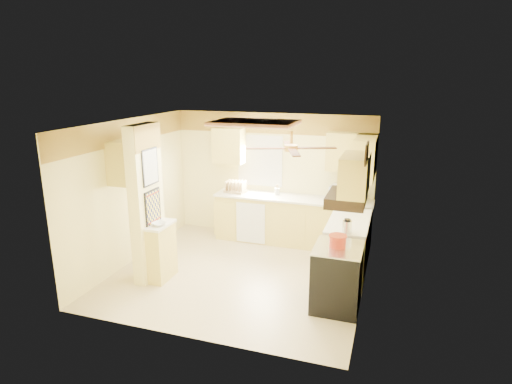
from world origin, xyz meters
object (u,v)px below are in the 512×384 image
(microwave, at_px, (345,194))
(kettle, at_px, (347,227))
(bowl, at_px, (159,224))
(dutch_oven, at_px, (338,241))
(stove, at_px, (337,277))

(microwave, distance_m, kettle, 1.67)
(bowl, height_order, kettle, kettle)
(bowl, height_order, dutch_oven, dutch_oven)
(kettle, bearing_deg, dutch_oven, -97.76)
(microwave, xyz_separation_m, dutch_oven, (0.17, -2.16, -0.08))
(stove, distance_m, dutch_oven, 0.54)
(dutch_oven, bearing_deg, microwave, 94.46)
(bowl, distance_m, dutch_oven, 2.75)
(microwave, height_order, bowl, microwave)
(stove, relative_size, microwave, 1.77)
(microwave, xyz_separation_m, bowl, (-2.58, -2.24, -0.12))
(stove, xyz_separation_m, kettle, (0.05, 0.51, 0.58))
(stove, height_order, microwave, microwave)
(microwave, bearing_deg, stove, 102.76)
(bowl, relative_size, dutch_oven, 0.84)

